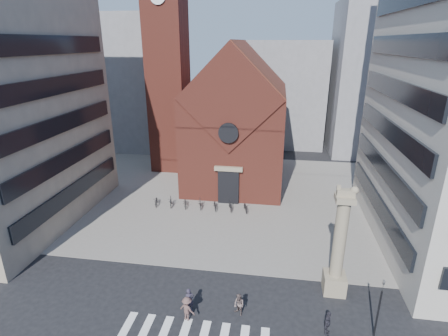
{
  "coord_description": "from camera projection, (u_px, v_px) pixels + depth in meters",
  "views": [
    {
      "loc": [
        5.16,
        -19.65,
        17.78
      ],
      "look_at": [
        0.86,
        8.0,
        7.62
      ],
      "focal_mm": 28.0,
      "sensor_mm": 36.0,
      "label": 1
    }
  ],
  "objects": [
    {
      "name": "ground",
      "position": [
        195.0,
        304.0,
        25.06
      ],
      "size": [
        120.0,
        120.0,
        0.0
      ],
      "primitive_type": "plane",
      "color": "black",
      "rests_on": "ground"
    },
    {
      "name": "piazza",
      "position": [
        231.0,
        196.0,
        42.7
      ],
      "size": [
        46.0,
        30.0,
        0.05
      ],
      "primitive_type": "cube",
      "color": "gray",
      "rests_on": "ground"
    },
    {
      "name": "church",
      "position": [
        237.0,
        121.0,
        45.59
      ],
      "size": [
        12.0,
        16.65,
        18.0
      ],
      "color": "maroon",
      "rests_on": "ground"
    },
    {
      "name": "campanile",
      "position": [
        167.0,
        58.0,
        47.14
      ],
      "size": [
        5.5,
        5.5,
        31.2
      ],
      "color": "maroon",
      "rests_on": "ground"
    },
    {
      "name": "bg_block_left",
      "position": [
        135.0,
        82.0,
        61.35
      ],
      "size": [
        16.0,
        14.0,
        22.0
      ],
      "primitive_type": "cube",
      "color": "gray",
      "rests_on": "ground"
    },
    {
      "name": "bg_block_mid",
      "position": [
        284.0,
        93.0,
        62.92
      ],
      "size": [
        14.0,
        12.0,
        18.0
      ],
      "primitive_type": "cube",
      "color": "gray",
      "rests_on": "ground"
    },
    {
      "name": "bg_block_right",
      "position": [
        384.0,
        79.0,
        56.8
      ],
      "size": [
        16.0,
        14.0,
        24.0
      ],
      "primitive_type": "cube",
      "color": "gray",
      "rests_on": "ground"
    },
    {
      "name": "lion_column",
      "position": [
        338.0,
        252.0,
        25.23
      ],
      "size": [
        1.63,
        1.6,
        8.68
      ],
      "color": "gray",
      "rests_on": "ground"
    },
    {
      "name": "traffic_light",
      "position": [
        379.0,
        307.0,
        21.62
      ],
      "size": [
        0.13,
        0.16,
        4.3
      ],
      "color": "black",
      "rests_on": "ground"
    },
    {
      "name": "pedestrian_0",
      "position": [
        189.0,
        300.0,
        24.19
      ],
      "size": [
        0.78,
        0.71,
        1.78
      ],
      "primitive_type": "imported",
      "rotation": [
        0.0,
        0.0,
        0.58
      ],
      "color": "#2B2736",
      "rests_on": "ground"
    },
    {
      "name": "pedestrian_1",
      "position": [
        239.0,
        305.0,
        23.88
      ],
      "size": [
        1.01,
        0.99,
        1.64
      ],
      "primitive_type": "imported",
      "rotation": [
        0.0,
        0.0,
        -0.71
      ],
      "color": "#62524F",
      "rests_on": "ground"
    },
    {
      "name": "pedestrian_2",
      "position": [
        327.0,
        323.0,
        22.28
      ],
      "size": [
        0.79,
        1.09,
        1.72
      ],
      "primitive_type": "imported",
      "rotation": [
        0.0,
        0.0,
        1.16
      ],
      "color": "#28262D",
      "rests_on": "ground"
    },
    {
      "name": "pedestrian_3",
      "position": [
        187.0,
        309.0,
        23.41
      ],
      "size": [
        1.32,
        1.04,
        1.79
      ],
      "primitive_type": "imported",
      "rotation": [
        0.0,
        0.0,
        2.77
      ],
      "color": "brown",
      "rests_on": "ground"
    },
    {
      "name": "scooter_0",
      "position": [
        156.0,
        201.0,
        40.07
      ],
      "size": [
        1.12,
        1.99,
        0.99
      ],
      "primitive_type": "imported",
      "rotation": [
        0.0,
        0.0,
        0.26
      ],
      "color": "black",
      "rests_on": "piazza"
    },
    {
      "name": "scooter_1",
      "position": [
        171.0,
        201.0,
        39.8
      ],
      "size": [
        0.97,
        1.9,
        1.1
      ],
      "primitive_type": "imported",
      "rotation": [
        0.0,
        0.0,
        0.26
      ],
      "color": "black",
      "rests_on": "piazza"
    },
    {
      "name": "scooter_2",
      "position": [
        185.0,
        203.0,
        39.57
      ],
      "size": [
        1.12,
        1.99,
        0.99
      ],
      "primitive_type": "imported",
      "rotation": [
        0.0,
        0.0,
        0.26
      ],
      "color": "black",
      "rests_on": "piazza"
    },
    {
      "name": "scooter_3",
      "position": [
        200.0,
        204.0,
        39.3
      ],
      "size": [
        0.97,
        1.9,
        1.1
      ],
      "primitive_type": "imported",
      "rotation": [
        0.0,
        0.0,
        0.26
      ],
      "color": "black",
      "rests_on": "piazza"
    },
    {
      "name": "scooter_4",
      "position": [
        215.0,
        205.0,
        39.07
      ],
      "size": [
        1.12,
        1.99,
        0.99
      ],
      "primitive_type": "imported",
      "rotation": [
        0.0,
        0.0,
        0.26
      ],
      "color": "black",
      "rests_on": "piazza"
    },
    {
      "name": "scooter_5",
      "position": [
        230.0,
        206.0,
        38.81
      ],
      "size": [
        0.97,
        1.9,
        1.1
      ],
      "primitive_type": "imported",
      "rotation": [
        0.0,
        0.0,
        0.26
      ],
      "color": "black",
      "rests_on": "piazza"
    },
    {
      "name": "scooter_6",
      "position": [
        246.0,
        207.0,
        38.58
      ],
      "size": [
        1.12,
        1.99,
        0.99
      ],
      "primitive_type": "imported",
      "rotation": [
        0.0,
        0.0,
        0.26
      ],
      "color": "black",
      "rests_on": "piazza"
    }
  ]
}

